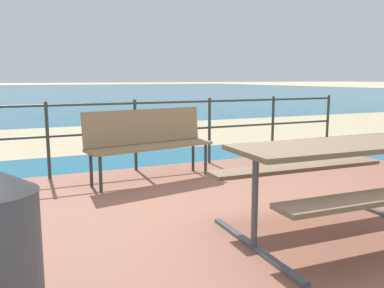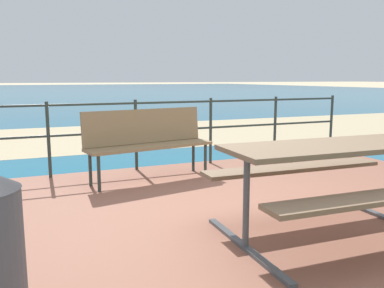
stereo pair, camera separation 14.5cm
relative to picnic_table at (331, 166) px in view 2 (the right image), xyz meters
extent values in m
plane|color=beige|center=(-0.21, 0.59, -0.66)|extent=(240.00, 240.00, 0.00)
cube|color=#935B47|center=(-0.21, 0.59, -0.63)|extent=(6.40, 5.20, 0.06)
cube|color=#196B8E|center=(-0.21, 40.59, -0.65)|extent=(90.00, 90.00, 0.01)
cube|color=tan|center=(-0.21, 7.02, -0.65)|extent=(54.05, 5.21, 0.01)
cube|color=#7A6047|center=(0.00, 0.00, 0.16)|extent=(1.81, 0.73, 0.04)
cube|color=#7A6047|center=(-0.02, -0.51, -0.12)|extent=(1.79, 0.33, 0.04)
cube|color=#7A6047|center=(0.02, 0.51, -0.12)|extent=(1.79, 0.33, 0.04)
cylinder|color=#4C5156|center=(-0.77, 0.03, -0.22)|extent=(0.05, 0.05, 0.76)
cube|color=#4C5156|center=(-0.77, 0.03, -0.58)|extent=(0.11, 1.28, 0.03)
cube|color=#8C704C|center=(-0.79, 2.37, -0.15)|extent=(1.70, 0.67, 0.04)
cube|color=#8C704C|center=(-0.82, 2.55, 0.09)|extent=(1.65, 0.35, 0.44)
cylinder|color=#2D3833|center=(-1.51, 2.10, -0.37)|extent=(0.04, 0.04, 0.45)
cylinder|color=#2D3833|center=(-1.56, 2.40, -0.37)|extent=(0.04, 0.04, 0.45)
cylinder|color=#2D3833|center=(-0.03, 2.35, -0.37)|extent=(0.04, 0.04, 0.45)
cylinder|color=#2D3833|center=(-0.08, 2.65, -0.37)|extent=(0.04, 0.04, 0.45)
cylinder|color=#2D3833|center=(-1.98, 3.05, -0.09)|extent=(0.04, 0.04, 1.01)
cylinder|color=#2D3833|center=(-0.80, 3.05, -0.09)|extent=(0.04, 0.04, 1.01)
cylinder|color=#2D3833|center=(0.38, 3.05, -0.09)|extent=(0.04, 0.04, 1.01)
cylinder|color=#2D3833|center=(1.56, 3.05, -0.09)|extent=(0.04, 0.04, 1.01)
cylinder|color=#2D3833|center=(2.74, 3.05, -0.09)|extent=(0.04, 0.04, 1.01)
cylinder|color=#2D3833|center=(-0.21, 3.05, 0.36)|extent=(5.90, 0.03, 0.03)
cylinder|color=#2D3833|center=(-0.21, 3.05, -0.04)|extent=(5.90, 0.03, 0.03)
camera|label=1|loc=(-2.45, -2.47, 0.71)|focal=38.00mm
camera|label=2|loc=(-2.32, -2.53, 0.71)|focal=38.00mm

